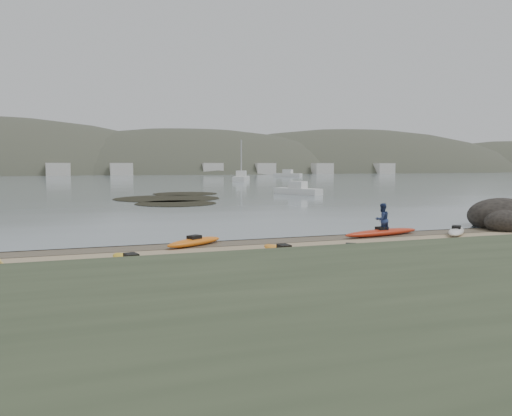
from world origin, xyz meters
name	(u,v)px	position (x,y,z in m)	size (l,w,h in m)	color
ground	(256,240)	(0.00, 0.00, 0.00)	(600.00, 600.00, 0.00)	tan
wet_sand	(258,241)	(0.00, -0.30, 0.00)	(60.00, 60.00, 0.00)	brown
water	(99,170)	(0.00, 300.00, 0.01)	(1200.00, 1200.00, 0.00)	slate
kayaks	(278,251)	(-0.49, -4.11, 0.17)	(22.65, 8.58, 0.34)	orange
person_east	(382,220)	(6.33, -0.80, 0.81)	(0.79, 0.61, 1.62)	navy
rock_cluster	(512,222)	(15.40, -0.04, 0.27)	(5.52, 4.10, 1.99)	black
kelp_mats	(174,198)	(1.09, 29.60, 0.03)	(12.53, 21.91, 0.04)	black
moored_boats	(161,180)	(6.44, 76.33, 0.56)	(84.03, 84.04, 1.18)	silver
far_hills	(199,209)	(39.38, 193.97, -15.93)	(550.00, 135.00, 80.00)	#384235
far_town	(130,169)	(6.00, 145.00, 2.00)	(199.00, 5.00, 4.00)	beige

